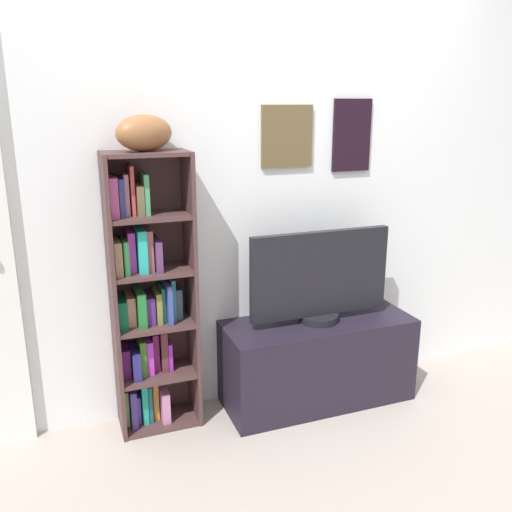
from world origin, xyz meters
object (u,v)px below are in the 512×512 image
(television, at_px, (320,277))
(football, at_px, (144,133))
(bookshelf, at_px, (147,302))
(tv_stand, at_px, (318,361))

(television, bearing_deg, football, 174.49)
(bookshelf, relative_size, television, 1.79)
(football, bearing_deg, bookshelf, 137.66)
(bookshelf, distance_m, television, 0.94)
(football, xyz_separation_m, television, (0.90, -0.09, -0.79))
(bookshelf, height_order, television, bookshelf)
(television, bearing_deg, bookshelf, 173.06)
(bookshelf, distance_m, tv_stand, 1.04)
(football, relative_size, tv_stand, 0.27)
(football, distance_m, tv_stand, 1.58)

